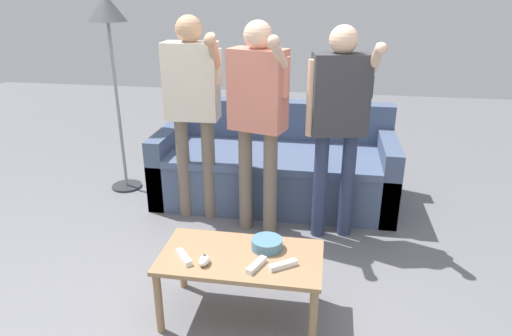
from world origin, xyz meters
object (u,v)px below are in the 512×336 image
snack_bowl (267,244)px  game_remote_nunchuk (204,260)px  coffee_table (241,264)px  game_remote_wand_far (256,265)px  player_left (192,97)px  couch (275,167)px  floor_lamp (108,25)px  player_right (339,111)px  player_center (258,106)px  game_remote_wand_spare (283,265)px  game_remote_wand_near (184,257)px

snack_bowl → game_remote_nunchuk: (-0.31, -0.21, -0.01)m
coffee_table → game_remote_wand_far: 0.16m
player_left → game_remote_wand_far: (0.70, -1.27, -0.59)m
couch → game_remote_wand_far: couch is taller
coffee_table → snack_bowl: 0.18m
couch → player_left: size_ratio=1.28×
coffee_table → floor_lamp: size_ratio=0.52×
couch → player_right: player_right is taller
coffee_table → game_remote_nunchuk: bearing=-146.6°
player_left → player_center: 0.56m
coffee_table → game_remote_wand_far: (0.10, -0.10, 0.07)m
coffee_table → game_remote_wand_far: game_remote_wand_far is taller
coffee_table → player_right: 1.31m
couch → coffee_table: 1.64m
coffee_table → game_remote_nunchuk: game_remote_nunchuk is taller
game_remote_wand_spare → couch: bearing=98.4°
game_remote_nunchuk → player_center: (0.11, 1.12, 0.57)m
player_center → couch: bearing=84.9°
player_right → player_center: bearing=-177.0°
player_center → game_remote_wand_spare: size_ratio=10.44×
game_remote_nunchuk → player_left: size_ratio=0.05×
snack_bowl → floor_lamp: 2.43m
game_remote_wand_near → game_remote_wand_spare: size_ratio=0.95×
game_remote_nunchuk → player_left: 1.47m
game_remote_nunchuk → coffee_table: bearing=33.4°
game_remote_wand_near → game_remote_wand_spare: same height
floor_lamp → game_remote_wand_spare: 2.62m
snack_bowl → player_left: player_left is taller
couch → game_remote_wand_far: (0.11, -1.74, 0.13)m
couch → player_right: size_ratio=1.31×
game_remote_nunchuk → game_remote_wand_spare: game_remote_nunchuk is taller
snack_bowl → game_remote_wand_spare: (0.11, -0.17, -0.01)m
game_remote_wand_near → snack_bowl: bearing=23.4°
snack_bowl → floor_lamp: (-1.57, 1.52, 1.06)m
coffee_table → player_center: bearing=93.8°
snack_bowl → floor_lamp: floor_lamp is taller
player_right → game_remote_wand_far: size_ratio=9.73×
coffee_table → game_remote_wand_far: bearing=-44.4°
player_center → coffee_table: bearing=-86.2°
game_remote_nunchuk → player_right: player_right is taller
couch → game_remote_wand_spare: size_ratio=13.49×
couch → snack_bowl: (0.14, -1.55, 0.15)m
game_remote_wand_far → game_remote_wand_spare: bearing=9.6°
player_center → player_right: bearing=3.0°
player_center → game_remote_wand_near: player_center is taller
player_center → game_remote_wand_far: (0.17, -1.10, -0.58)m
couch → floor_lamp: bearing=-179.0°
couch → game_remote_nunchuk: bearing=-95.5°
game_remote_nunchuk → floor_lamp: bearing=126.0°
snack_bowl → game_remote_nunchuk: bearing=-145.6°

